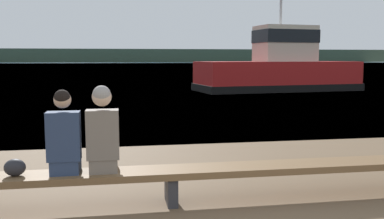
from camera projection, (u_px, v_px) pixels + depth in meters
name	position (u px, v px, depth m)	size (l,w,h in m)	color
water_surface	(122.00, 64.00, 126.10)	(240.00, 240.00, 0.00)	teal
far_shoreline	(120.00, 56.00, 197.15)	(600.00, 12.00, 5.98)	#2D3D2D
bench_main	(171.00, 175.00, 5.14)	(7.79, 0.48, 0.43)	brown
person_left	(64.00, 138.00, 4.88)	(0.37, 0.42, 0.97)	navy
person_right	(103.00, 133.00, 4.95)	(0.37, 0.43, 1.02)	#70665B
shopping_bag	(15.00, 167.00, 4.82)	(0.24, 0.18, 0.20)	#232328
tugboat_red	(279.00, 70.00, 23.39)	(9.20, 4.45, 6.13)	#A81919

